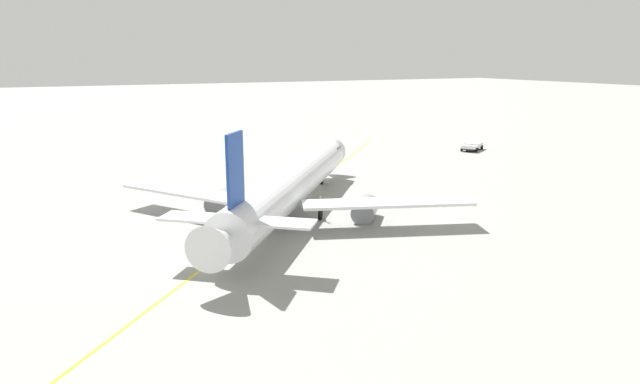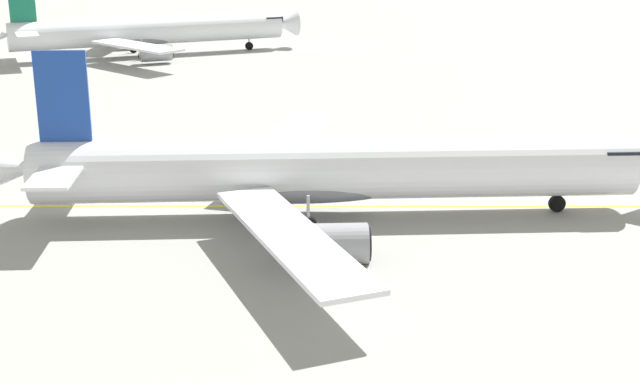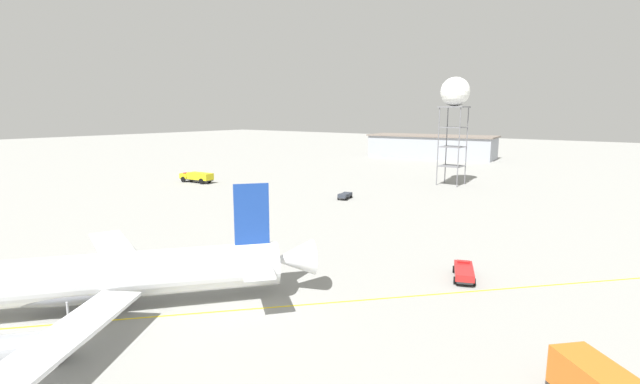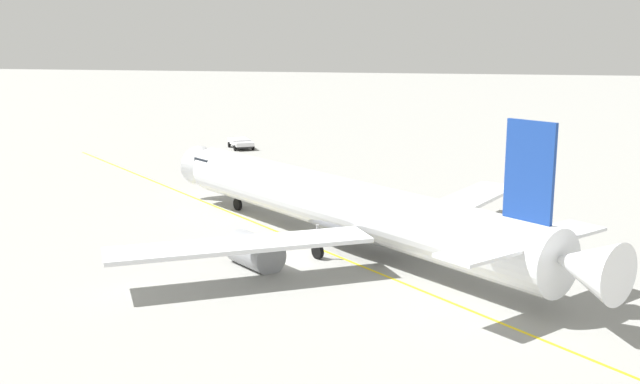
# 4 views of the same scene
# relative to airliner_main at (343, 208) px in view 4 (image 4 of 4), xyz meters

# --- Properties ---
(ground_plane) EXTENTS (600.00, 600.00, 0.00)m
(ground_plane) POSITION_rel_airliner_main_xyz_m (4.35, -3.61, -2.96)
(ground_plane) COLOR gray
(airliner_main) EXTENTS (31.28, 37.02, 10.99)m
(airliner_main) POSITION_rel_airliner_main_xyz_m (0.00, 0.00, 0.00)
(airliner_main) COLOR white
(airliner_main) RESTS_ON ground_plane
(pushback_tug_truck) EXTENTS (6.00, 5.17, 1.30)m
(pushback_tug_truck) POSITION_rel_airliner_main_xyz_m (-46.22, -24.86, -2.15)
(pushback_tug_truck) COLOR #232326
(pushback_tug_truck) RESTS_ON ground_plane
(taxiway_centreline) EXTENTS (80.34, 90.07, 0.01)m
(taxiway_centreline) POSITION_rel_airliner_main_xyz_m (2.60, 0.18, -2.96)
(taxiway_centreline) COLOR yellow
(taxiway_centreline) RESTS_ON ground_plane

